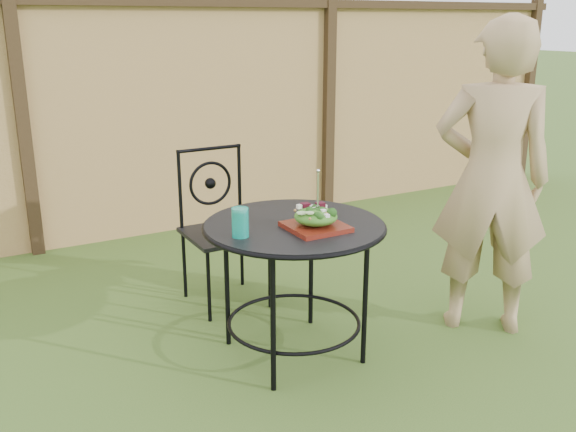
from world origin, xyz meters
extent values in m
plane|color=#2C4D18|center=(0.00, 0.00, 0.00)|extent=(60.00, 60.00, 0.00)
cube|color=tan|center=(0.00, 2.20, 0.90)|extent=(8.00, 0.05, 1.80)
cube|color=black|center=(0.00, 2.15, 1.83)|extent=(8.00, 0.07, 0.07)
cube|color=black|center=(-1.30, 2.15, 0.95)|extent=(0.09, 0.09, 1.90)
cube|color=black|center=(1.30, 2.15, 0.95)|extent=(0.09, 0.09, 1.90)
cube|color=black|center=(3.90, 2.15, 0.95)|extent=(0.09, 0.09, 1.90)
cylinder|color=black|center=(-0.36, -0.13, 0.71)|extent=(0.90, 0.90, 0.02)
torus|color=black|center=(-0.36, -0.13, 0.71)|extent=(0.92, 0.92, 0.02)
torus|color=black|center=(-0.36, -0.13, 0.18)|extent=(0.70, 0.70, 0.02)
cylinder|color=black|center=(-0.10, 0.13, 0.35)|extent=(0.03, 0.03, 0.71)
cylinder|color=black|center=(-0.62, 0.13, 0.35)|extent=(0.03, 0.03, 0.71)
cylinder|color=black|center=(-0.62, -0.39, 0.35)|extent=(0.03, 0.03, 0.71)
cylinder|color=black|center=(-0.10, -0.39, 0.35)|extent=(0.03, 0.03, 0.71)
cube|color=black|center=(-0.41, 0.64, 0.45)|extent=(0.46, 0.46, 0.03)
cylinder|color=black|center=(-0.41, 0.85, 0.94)|extent=(0.42, 0.02, 0.02)
torus|color=black|center=(-0.41, 0.85, 0.72)|extent=(0.28, 0.02, 0.28)
cylinder|color=black|center=(-0.61, 0.44, 0.22)|extent=(0.02, 0.02, 0.44)
cylinder|color=black|center=(-0.21, 0.44, 0.22)|extent=(0.02, 0.02, 0.44)
cylinder|color=black|center=(-0.61, 0.84, 0.22)|extent=(0.02, 0.02, 0.44)
cylinder|color=black|center=(-0.21, 0.84, 0.22)|extent=(0.02, 0.02, 0.44)
cylinder|color=black|center=(-0.61, 0.85, 0.70)|extent=(0.02, 0.02, 0.50)
cylinder|color=black|center=(-0.21, 0.85, 0.70)|extent=(0.02, 0.02, 0.50)
imported|color=tan|center=(0.74, -0.37, 0.87)|extent=(0.75, 0.72, 1.73)
cube|color=#4E180B|center=(-0.32, -0.26, 0.74)|extent=(0.27, 0.27, 0.02)
ellipsoid|color=#235614|center=(-0.32, -0.26, 0.79)|extent=(0.21, 0.21, 0.08)
cylinder|color=silver|center=(-0.31, -0.26, 0.92)|extent=(0.01, 0.01, 0.18)
cylinder|color=#0D9882|center=(-0.69, -0.19, 0.79)|extent=(0.08, 0.08, 0.14)
camera|label=1|loc=(-1.88, -2.78, 1.70)|focal=40.00mm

